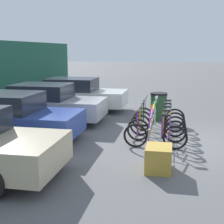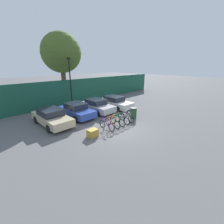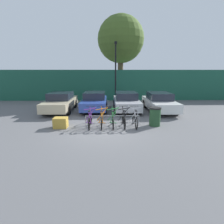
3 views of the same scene
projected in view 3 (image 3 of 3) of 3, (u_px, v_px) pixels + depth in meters
The scene contains 16 objects.
ground_plane at pixel (104, 129), 9.03m from camera, with size 120.00×120.00×0.00m, color #59595B.
hoarding_wall at pixel (106, 85), 17.94m from camera, with size 36.00×0.16×3.12m, color #19513D.
bike_rack at pixel (112, 117), 9.59m from camera, with size 2.98×0.04×0.57m.
bicycle_purple at pixel (90, 120), 9.44m from camera, with size 0.68×1.71×1.05m.
bicycle_orange at pixel (102, 120), 9.45m from camera, with size 0.68×1.71×1.05m.
bicycle_green at pixel (113, 120), 9.47m from camera, with size 0.68×1.71×1.05m.
bicycle_black at pixel (124, 120), 9.48m from camera, with size 0.68×1.71×1.05m.
bicycle_silver at pixel (135, 120), 9.49m from camera, with size 0.68×1.71×1.05m.
car_beige at pixel (61, 102), 13.24m from camera, with size 1.91×4.55×1.40m.
car_blue at pixel (95, 101), 13.47m from camera, with size 1.91×4.13×1.40m.
car_silver at pixel (126, 101), 13.43m from camera, with size 1.91×4.26×1.40m.
car_white at pixel (159, 102), 13.17m from camera, with size 1.91×4.45×1.40m.
lamp_post at pixel (116, 69), 16.62m from camera, with size 0.24×0.44×5.63m.
trash_bin at pixel (155, 117), 9.56m from camera, with size 0.63×0.63×1.03m.
cargo_crate at pixel (61, 123), 9.27m from camera, with size 0.70×0.56×0.55m, color #B28C33.
tree_behind_hoarding at pixel (121, 40), 18.67m from camera, with size 4.95×4.95×8.79m.
Camera 3 is at (0.24, -8.60, 2.90)m, focal length 28.00 mm.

